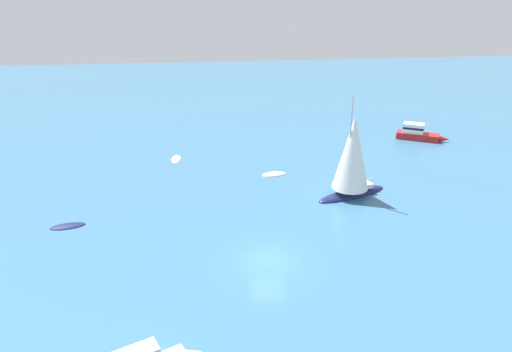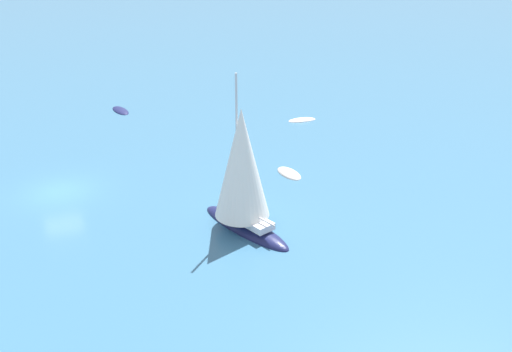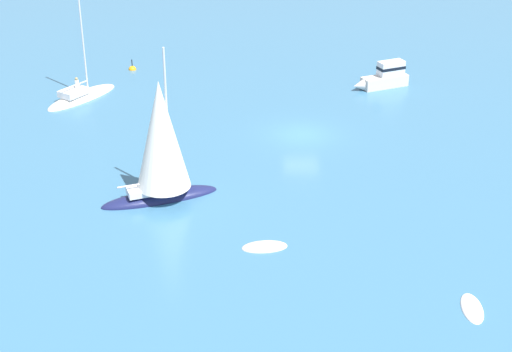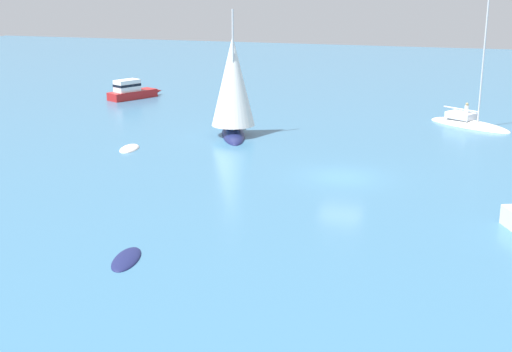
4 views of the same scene
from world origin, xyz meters
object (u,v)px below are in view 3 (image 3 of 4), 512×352
tender (472,309)px  sailboat (81,97)px  cabin_cruiser (384,77)px  dinghy_1 (265,247)px  channel_buoy (132,70)px  yacht (161,146)px

tender → sailboat: (-27.86, -24.22, 0.14)m
cabin_cruiser → dinghy_1: cabin_cruiser is taller
cabin_cruiser → channel_buoy: 21.94m
channel_buoy → yacht: bearing=13.0°
sailboat → channel_buoy: (-7.17, 2.99, -0.13)m
cabin_cruiser → dinghy_1: 27.15m
tender → dinghy_1: bearing=64.3°
sailboat → channel_buoy: sailboat is taller
sailboat → yacht: sailboat is taller
tender → sailboat: size_ratio=0.23×
yacht → dinghy_1: 8.88m
sailboat → dinghy_1: bearing=-113.8°
yacht → dinghy_1: bearing=-63.9°
sailboat → yacht: bearing=-119.9°
dinghy_1 → channel_buoy: 31.79m
dinghy_1 → channel_buoy: channel_buoy is taller
tender → cabin_cruiser: size_ratio=0.51×
cabin_cruiser → channel_buoy: cabin_cruiser is taller
sailboat → cabin_cruiser: size_ratio=2.21×
sailboat → yacht: 19.19m
sailboat → channel_buoy: bearing=10.6°
channel_buoy → cabin_cruiser: bearing=78.5°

